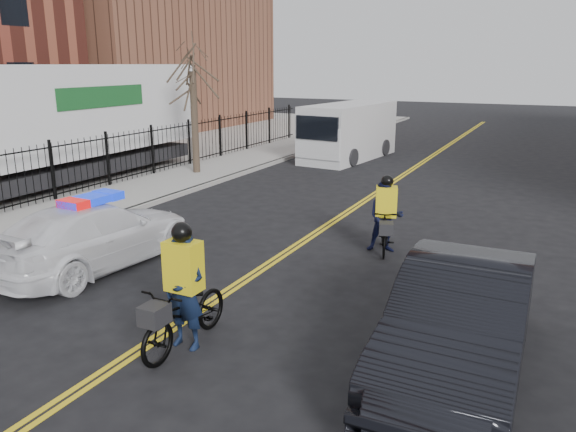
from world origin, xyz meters
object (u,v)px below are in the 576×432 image
Objects in this scene: dark_sedan at (461,320)px; cyclist_near at (185,305)px; semi_trailer at (52,119)px; police_cruiser at (95,235)px; cyclist_far at (385,222)px; cargo_van at (347,132)px.

cyclist_near is (-4.08, -1.13, -0.11)m from dark_sedan.
cyclist_near is at bearing -35.30° from semi_trailer.
dark_sedan reaches higher than police_cruiser.
cyclist_far is (13.11, -1.95, -1.75)m from semi_trailer.
police_cruiser is 9.68m from semi_trailer.
cargo_van is at bearing 102.92° from cyclist_near.
cyclist_far is (5.63, -12.56, -0.52)m from cargo_van.
dark_sedan is 0.79× the size of cargo_van.
semi_trailer is (-7.55, 5.79, 1.76)m from police_cruiser.
semi_trailer is at bearing -118.78° from cargo_van.
cargo_van is (-8.22, 17.45, 0.44)m from dark_sedan.
cyclist_far reaches higher than dark_sedan.
police_cruiser is 2.43× the size of cyclist_near.
cyclist_far is at bearing -59.46° from cargo_van.
cargo_van reaches higher than cyclist_near.
semi_trailer reaches higher than cyclist_near.
cargo_van is 19.05m from cyclist_near.
semi_trailer is at bearing 155.70° from dark_sedan.
cyclist_near is 6.21m from cyclist_far.
police_cruiser is 0.37× the size of semi_trailer.
cyclist_far is at bearing -9.26° from semi_trailer.
cyclist_near is at bearing -71.07° from cargo_van.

